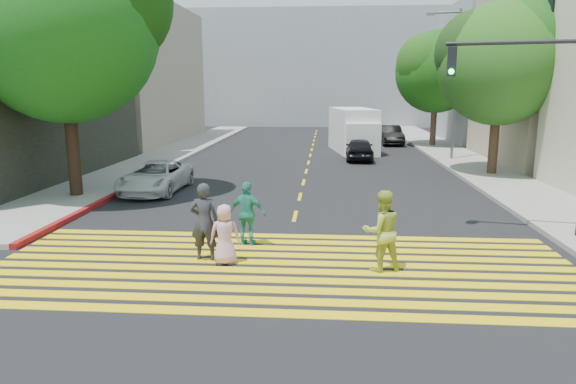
# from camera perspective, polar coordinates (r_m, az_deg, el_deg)

# --- Properties ---
(ground) EXTENTS (120.00, 120.00, 0.00)m
(ground) POSITION_cam_1_polar(r_m,az_deg,el_deg) (10.67, -1.23, -10.64)
(ground) COLOR black
(sidewalk_left) EXTENTS (3.00, 40.00, 0.15)m
(sidewalk_left) POSITION_cam_1_polar(r_m,az_deg,el_deg) (33.44, -12.21, 4.48)
(sidewalk_left) COLOR gray
(sidewalk_left) RESTS_ON ground
(sidewalk_right) EXTENTS (3.00, 60.00, 0.15)m
(sidewalk_right) POSITION_cam_1_polar(r_m,az_deg,el_deg) (26.25, 20.94, 2.11)
(sidewalk_right) COLOR gray
(sidewalk_right) RESTS_ON ground
(curb_red) EXTENTS (0.20, 8.00, 0.16)m
(curb_red) POSITION_cam_1_polar(r_m,az_deg,el_deg) (18.11, -21.57, -1.88)
(curb_red) COLOR maroon
(curb_red) RESTS_ON ground
(crosswalk) EXTENTS (13.40, 5.30, 0.01)m
(crosswalk) POSITION_cam_1_polar(r_m,az_deg,el_deg) (11.85, -0.63, -8.29)
(crosswalk) COLOR yellow
(crosswalk) RESTS_ON ground
(lane_line) EXTENTS (0.12, 34.40, 0.01)m
(lane_line) POSITION_cam_1_polar(r_m,az_deg,el_deg) (32.59, 2.57, 4.43)
(lane_line) COLOR yellow
(lane_line) RESTS_ON ground
(building_left_tan) EXTENTS (12.00, 16.00, 10.00)m
(building_left_tan) POSITION_cam_1_polar(r_m,az_deg,el_deg) (41.47, -20.33, 12.17)
(building_left_tan) COLOR tan
(building_left_tan) RESTS_ON ground
(building_right_grey) EXTENTS (10.00, 10.00, 10.00)m
(building_right_grey) POSITION_cam_1_polar(r_m,az_deg,el_deg) (42.24, 24.25, 11.86)
(building_right_grey) COLOR gray
(building_right_grey) RESTS_ON ground
(backdrop_block) EXTENTS (30.00, 8.00, 12.00)m
(backdrop_block) POSITION_cam_1_polar(r_m,az_deg,el_deg) (57.87, 3.43, 13.46)
(backdrop_block) COLOR gray
(backdrop_block) RESTS_ON ground
(tree_left) EXTENTS (7.76, 7.43, 9.49)m
(tree_left) POSITION_cam_1_polar(r_m,az_deg,el_deg) (20.27, -23.54, 17.34)
(tree_left) COLOR black
(tree_left) RESTS_ON ground
(tree_right_near) EXTENTS (7.29, 7.06, 7.87)m
(tree_right_near) POSITION_cam_1_polar(r_m,az_deg,el_deg) (25.32, 22.72, 13.61)
(tree_right_near) COLOR #312615
(tree_right_near) RESTS_ON ground
(tree_right_far) EXTENTS (7.06, 7.00, 7.94)m
(tree_right_far) POSITION_cam_1_polar(r_m,az_deg,el_deg) (36.69, 16.26, 13.16)
(tree_right_far) COLOR #311E14
(tree_right_far) RESTS_ON ground
(pedestrian_man) EXTENTS (0.69, 0.46, 1.87)m
(pedestrian_man) POSITION_cam_1_polar(r_m,az_deg,el_deg) (12.22, -9.26, -3.28)
(pedestrian_man) COLOR #292A31
(pedestrian_man) RESTS_ON ground
(pedestrian_woman) EXTENTS (1.05, 0.91, 1.83)m
(pedestrian_woman) POSITION_cam_1_polar(r_m,az_deg,el_deg) (11.56, 10.37, -4.27)
(pedestrian_woman) COLOR #ACBE3E
(pedestrian_woman) RESTS_ON ground
(pedestrian_child) EXTENTS (0.76, 0.57, 1.41)m
(pedestrian_child) POSITION_cam_1_polar(r_m,az_deg,el_deg) (11.94, -7.04, -4.69)
(pedestrian_child) COLOR #D296B2
(pedestrian_child) RESTS_ON ground
(pedestrian_extra) EXTENTS (1.04, 0.60, 1.67)m
(pedestrian_extra) POSITION_cam_1_polar(r_m,az_deg,el_deg) (13.26, -4.52, -2.42)
(pedestrian_extra) COLOR teal
(pedestrian_extra) RESTS_ON ground
(white_sedan) EXTENTS (2.12, 4.38, 1.20)m
(white_sedan) POSITION_cam_1_polar(r_m,az_deg,el_deg) (20.72, -14.48, 1.64)
(white_sedan) COLOR silver
(white_sedan) RESTS_ON ground
(dark_car_near) EXTENTS (1.57, 3.76, 1.27)m
(dark_car_near) POSITION_cam_1_polar(r_m,az_deg,el_deg) (29.28, 7.94, 4.77)
(dark_car_near) COLOR black
(dark_car_near) RESTS_ON ground
(silver_car) EXTENTS (2.48, 4.96, 1.38)m
(silver_car) POSITION_cam_1_polar(r_m,az_deg,el_deg) (38.86, 7.41, 6.51)
(silver_car) COLOR gray
(silver_car) RESTS_ON ground
(dark_car_parked) EXTENTS (1.67, 4.19, 1.36)m
(dark_car_parked) POSITION_cam_1_polar(r_m,az_deg,el_deg) (37.91, 11.26, 6.24)
(dark_car_parked) COLOR black
(dark_car_parked) RESTS_ON ground
(white_van) EXTENTS (3.06, 6.06, 2.73)m
(white_van) POSITION_cam_1_polar(r_m,az_deg,el_deg) (33.02, 7.33, 6.69)
(white_van) COLOR white
(white_van) RESTS_ON ground
(traffic_signal) EXTENTS (3.73, 0.91, 5.53)m
(traffic_signal) POSITION_cam_1_polar(r_m,az_deg,el_deg) (15.08, 27.04, 8.61)
(traffic_signal) COLOR black
(traffic_signal) RESTS_ON ground
(street_lamp) EXTENTS (1.84, 0.44, 8.12)m
(street_lamp) POSITION_cam_1_polar(r_m,az_deg,el_deg) (29.81, 17.90, 12.20)
(street_lamp) COLOR slate
(street_lamp) RESTS_ON ground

